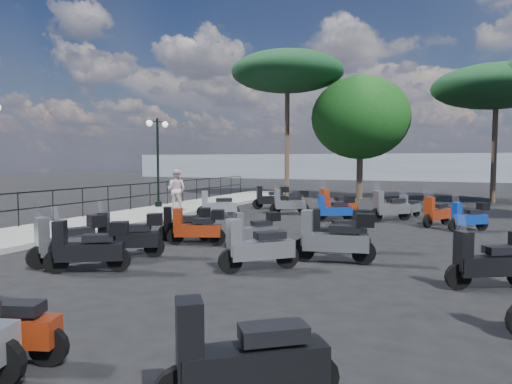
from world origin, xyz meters
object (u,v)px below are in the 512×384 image
at_px(scooter_17, 409,208).
at_px(pine_0, 496,87).
at_px(scooter_2, 70,241).
at_px(scooter_14, 256,230).
at_px(lamp_post_2, 158,156).
at_px(scooter_28, 436,213).
at_px(pedestrian_far, 176,190).
at_px(scooter_10, 290,203).
at_px(scooter_5, 271,198).
at_px(scooter_20, 491,261).
at_px(scooter_22, 390,208).
at_px(scooter_21, 337,231).
at_px(scooter_15, 334,238).
at_px(scooter_31, 129,236).
at_px(scooter_1, 89,248).
at_px(scooter_3, 186,224).
at_px(scooter_8, 258,248).
at_px(scooter_16, 337,205).
at_px(broadleaf_tree, 360,118).
at_px(scooter_9, 197,228).
at_px(scooter_4, 217,206).
at_px(scooter_11, 335,209).
at_px(pine_2, 287,72).
at_px(scooter_18, 245,361).
at_px(scooter_23, 469,217).

bearing_deg(scooter_17, pine_0, -87.04).
height_order(scooter_2, scooter_14, scooter_2).
bearing_deg(lamp_post_2, scooter_28, 11.73).
height_order(pedestrian_far, scooter_10, pedestrian_far).
height_order(scooter_5, scooter_28, scooter_5).
bearing_deg(scooter_20, scooter_14, 39.45).
height_order(scooter_22, scooter_28, scooter_22).
bearing_deg(scooter_21, scooter_20, -149.08).
relative_size(lamp_post_2, scooter_17, 2.90).
height_order(scooter_15, scooter_31, scooter_15).
relative_size(scooter_1, scooter_3, 1.09).
bearing_deg(scooter_8, scooter_5, -23.89).
bearing_deg(scooter_3, scooter_28, -75.56).
xyz_separation_m(scooter_1, scooter_3, (-0.20, 3.93, -0.05)).
bearing_deg(scooter_28, pedestrian_far, 27.69).
bearing_deg(scooter_16, scooter_10, 34.63).
height_order(pedestrian_far, scooter_3, pedestrian_far).
bearing_deg(scooter_16, broadleaf_tree, -38.31).
xyz_separation_m(lamp_post_2, scooter_5, (4.65, 2.30, -1.92)).
relative_size(scooter_5, scooter_16, 1.05).
distance_m(scooter_9, scooter_16, 7.37).
distance_m(scooter_16, scooter_22, 2.02).
bearing_deg(scooter_3, scooter_4, -9.65).
height_order(scooter_10, scooter_22, scooter_22).
height_order(scooter_11, scooter_17, scooter_11).
distance_m(scooter_2, scooter_20, 8.40).
height_order(scooter_1, scooter_3, scooter_1).
xyz_separation_m(scooter_10, pine_2, (-3.10, 8.28, 7.03)).
bearing_deg(scooter_5, scooter_16, -152.46).
bearing_deg(scooter_31, scooter_3, -30.47).
bearing_deg(scooter_21, scooter_11, -12.53).
relative_size(pedestrian_far, pine_0, 0.24).
xyz_separation_m(scooter_10, scooter_31, (-0.64, -9.48, 0.01)).
bearing_deg(scooter_1, scooter_20, -105.67).
xyz_separation_m(scooter_2, pine_0, (9.52, 20.02, 5.61)).
distance_m(scooter_18, scooter_23, 12.61).
bearing_deg(pine_2, scooter_16, -59.22).
distance_m(scooter_9, scooter_10, 7.50).
bearing_deg(scooter_16, scooter_20, 165.46).
bearing_deg(scooter_9, scooter_31, 140.57).
relative_size(scooter_2, scooter_8, 1.16).
distance_m(scooter_4, scooter_28, 8.03).
bearing_deg(scooter_15, scooter_2, 103.42).
height_order(scooter_4, scooter_16, scooter_16).
xyz_separation_m(scooter_2, pine_2, (-1.75, 18.85, 7.01)).
height_order(scooter_1, scooter_18, scooter_18).
height_order(scooter_1, scooter_31, same).
relative_size(lamp_post_2, scooter_18, 2.81).
bearing_deg(pedestrian_far, scooter_4, 156.00).
bearing_deg(scooter_1, scooter_11, -46.40).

